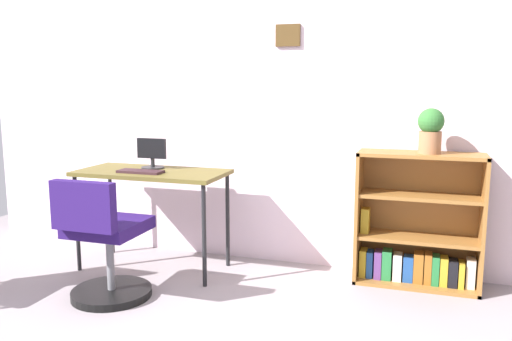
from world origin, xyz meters
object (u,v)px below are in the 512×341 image
object	(u,v)px
bookshelf_low	(417,229)
potted_plant_on_shelf	(431,129)
office_chair	(104,247)
keyboard	(140,172)
desk	(152,179)
monitor	(152,154)

from	to	relation	value
bookshelf_low	potted_plant_on_shelf	size ratio (longest dim) A/B	3.08
office_chair	keyboard	bearing A→B (deg)	93.46
desk	monitor	distance (m)	0.20
monitor	potted_plant_on_shelf	world-z (taller)	potted_plant_on_shelf
desk	monitor	bearing A→B (deg)	116.10
desk	keyboard	world-z (taller)	keyboard
desk	office_chair	distance (m)	0.71
monitor	office_chair	xyz separation A→B (m)	(0.05, -0.73, -0.50)
monitor	office_chair	world-z (taller)	monitor
desk	potted_plant_on_shelf	xyz separation A→B (m)	(1.94, 0.25, 0.40)
keyboard	potted_plant_on_shelf	xyz separation A→B (m)	(1.97, 0.36, 0.33)
desk	bookshelf_low	distance (m)	1.93
potted_plant_on_shelf	desk	bearing A→B (deg)	-172.71
office_chair	monitor	bearing A→B (deg)	93.71
desk	monitor	world-z (taller)	monitor
keyboard	office_chair	distance (m)	0.66
office_chair	bookshelf_low	distance (m)	2.11
office_chair	desk	bearing A→B (deg)	90.12
monitor	bookshelf_low	distance (m)	2.00
keyboard	potted_plant_on_shelf	bearing A→B (deg)	10.25
keyboard	potted_plant_on_shelf	world-z (taller)	potted_plant_on_shelf
keyboard	office_chair	bearing A→B (deg)	-86.54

